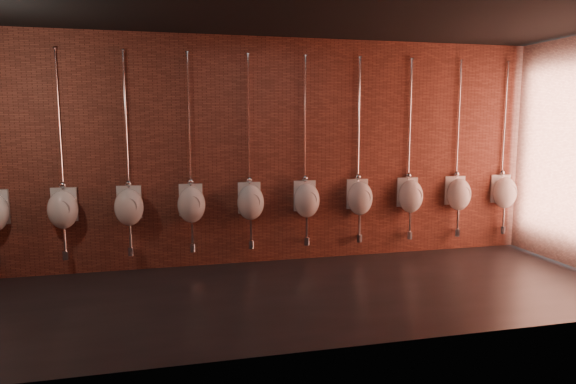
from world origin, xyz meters
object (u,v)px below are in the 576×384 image
at_px(urinal_6, 360,197).
at_px(urinal_2, 129,206).
at_px(urinal_3, 191,204).
at_px(urinal_8, 459,193).
at_px(urinal_4, 251,201).
at_px(urinal_9, 504,192).
at_px(urinal_5, 307,199).
at_px(urinal_1, 63,208).
at_px(urinal_7, 410,195).

bearing_deg(urinal_6, urinal_2, 180.00).
bearing_deg(urinal_3, urinal_8, 0.00).
height_order(urinal_4, urinal_9, same).
bearing_deg(urinal_4, urinal_8, 0.00).
height_order(urinal_3, urinal_4, same).
xyz_separation_m(urinal_2, urinal_5, (2.46, 0.00, 0.00)).
bearing_deg(urinal_2, urinal_3, 0.00).
bearing_deg(urinal_9, urinal_8, 180.00).
bearing_deg(urinal_1, urinal_8, 0.00).
xyz_separation_m(urinal_1, urinal_2, (0.82, 0.00, 0.00)).
bearing_deg(urinal_4, urinal_7, 0.00).
bearing_deg(urinal_5, urinal_8, 0.00).
bearing_deg(urinal_2, urinal_6, 0.00).
xyz_separation_m(urinal_4, urinal_7, (2.46, 0.00, 0.00)).
distance_m(urinal_2, urinal_4, 1.64).
xyz_separation_m(urinal_5, urinal_7, (1.64, 0.00, 0.00)).
height_order(urinal_2, urinal_7, same).
bearing_deg(urinal_1, urinal_3, 0.00).
relative_size(urinal_5, urinal_6, 1.00).
relative_size(urinal_5, urinal_9, 1.00).
xyz_separation_m(urinal_4, urinal_5, (0.82, 0.00, 0.00)).
xyz_separation_m(urinal_1, urinal_8, (5.74, 0.00, 0.00)).
height_order(urinal_4, urinal_6, same).
relative_size(urinal_1, urinal_9, 1.00).
bearing_deg(urinal_3, urinal_2, 180.00).
xyz_separation_m(urinal_5, urinal_9, (3.28, 0.00, 0.00)).
bearing_deg(urinal_2, urinal_5, 0.00).
height_order(urinal_4, urinal_8, same).
relative_size(urinal_2, urinal_9, 1.00).
distance_m(urinal_6, urinal_8, 1.64).
distance_m(urinal_1, urinal_7, 4.92).
distance_m(urinal_6, urinal_9, 2.46).
xyz_separation_m(urinal_1, urinal_5, (3.28, 0.00, 0.00)).
height_order(urinal_7, urinal_8, same).
height_order(urinal_3, urinal_7, same).
relative_size(urinal_1, urinal_7, 1.00).
relative_size(urinal_4, urinal_9, 1.00).
height_order(urinal_2, urinal_3, same).
bearing_deg(urinal_5, urinal_7, 0.00).
bearing_deg(urinal_3, urinal_1, 180.00).
xyz_separation_m(urinal_7, urinal_8, (0.82, 0.00, 0.00)).
relative_size(urinal_1, urinal_6, 1.00).
distance_m(urinal_1, urinal_9, 6.56).
height_order(urinal_3, urinal_5, same).
bearing_deg(urinal_4, urinal_9, 0.00).
height_order(urinal_5, urinal_8, same).
relative_size(urinal_3, urinal_4, 1.00).
xyz_separation_m(urinal_2, urinal_8, (4.92, 0.00, 0.00)).
distance_m(urinal_3, urinal_4, 0.82).
distance_m(urinal_4, urinal_9, 4.10).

